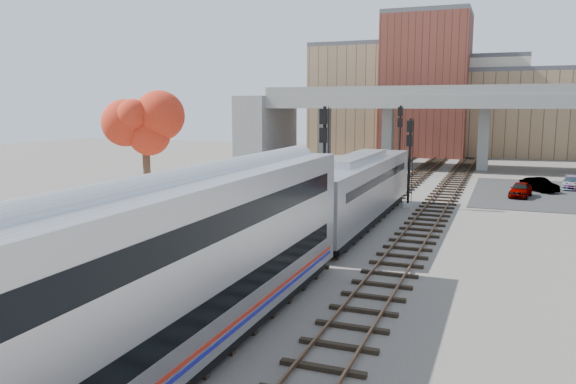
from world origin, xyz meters
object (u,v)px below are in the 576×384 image
Objects in this scene: coach at (128,292)px; car_c at (572,183)px; signal_mast_near at (324,165)px; signal_mast_mid at (409,166)px; signal_mast_far at (400,140)px; car_b at (539,185)px; tree at (145,128)px; locomotive at (357,188)px; car_a at (521,190)px.

car_c is (14.02, 44.00, -2.20)m from coach.
signal_mast_near is 8.37m from signal_mast_mid.
signal_mast_far is 15.69m from car_b.
signal_mast_far is at bearing 73.84° from tree.
locomotive is 2.97× the size of signal_mast_mid.
signal_mast_mid is (2.00, 29.67, 0.26)m from coach.
signal_mast_near is (-2.10, 22.39, 0.86)m from coach.
signal_mast_mid is (2.00, 7.07, 0.78)m from locomotive.
car_a is 1.00× the size of car_b.
car_c is (2.75, 2.79, -0.04)m from car_b.
coach is 29.74m from signal_mast_mid.
car_a is (21.07, 20.53, -5.37)m from tree.
signal_mast_mid reaches higher than car_c.
car_b is 3.92m from car_c.
tree is (-11.35, -5.71, 3.74)m from locomotive.
signal_mast_mid is 0.87× the size of signal_mast_far.
coach is at bearing -144.32° from car_b.
tree is at bearing -136.27° from signal_mast_mid.
locomotive is 7.38m from signal_mast_mid.
signal_mast_far is 2.06× the size of car_a.
signal_mast_mid reaches higher than car_b.
signal_mast_far reaches higher than car_a.
signal_mast_mid is at bearing 86.14° from coach.
locomotive is at bearing -160.24° from car_b.
signal_mast_mid is 19.61m from signal_mast_far.
car_b is (22.62, 24.31, -5.39)m from tree.
signal_mast_near reaches higher than locomotive.
signal_mast_near is at bearing 30.70° from tree.
coach is at bearing -87.54° from signal_mast_far.
signal_mast_near is 19.36m from car_a.
signal_mast_mid is at bearing -123.60° from car_c.
car_a reaches higher than car_b.
car_c is at bearing 53.28° from signal_mast_near.
coach is 20.61m from tree.
locomotive is 21.81m from car_b.
tree is at bearing -126.72° from car_c.
tree is 37.52m from car_c.
signal_mast_mid is 1.80× the size of car_a.
tree is (-9.25, -31.94, 2.32)m from signal_mast_far.
signal_mast_near reaches higher than car_b.
signal_mast_mid is (4.10, 7.28, -0.60)m from signal_mast_near.
tree is 2.27× the size of car_a.
car_c is (4.30, 6.57, -0.06)m from car_a.
car_c is (12.02, 14.33, -2.46)m from signal_mast_mid.
car_c is (14.02, 21.39, -1.69)m from locomotive.
locomotive is 5.00× the size of car_c.
signal_mast_near is at bearing -119.40° from signal_mast_mid.
coach is 48.89m from signal_mast_far.
coach is at bearing -101.28° from car_c.
car_b is at bearing -29.72° from signal_mast_far.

